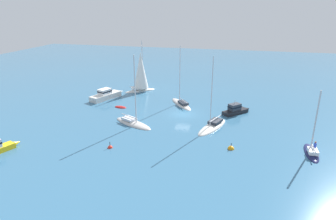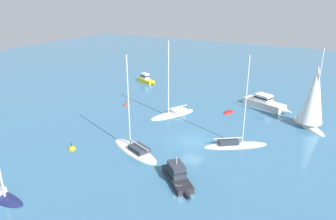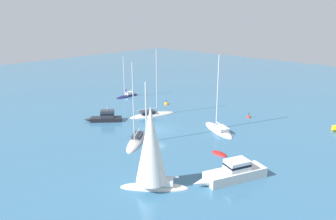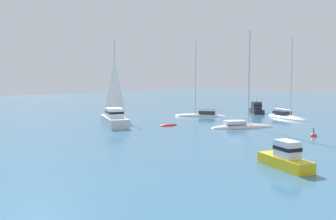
{
  "view_description": "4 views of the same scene",
  "coord_description": "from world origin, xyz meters",
  "px_view_note": "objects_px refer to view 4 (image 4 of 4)",
  "views": [
    {
      "loc": [
        47.23,
        9.29,
        17.85
      ],
      "look_at": [
        3.44,
        -1.78,
        1.75
      ],
      "focal_mm": 31.75,
      "sensor_mm": 36.0,
      "label": 1
    },
    {
      "loc": [
        -14.61,
        32.56,
        17.32
      ],
      "look_at": [
        4.7,
        -2.26,
        2.54
      ],
      "focal_mm": 34.3,
      "sensor_mm": 36.0,
      "label": 2
    },
    {
      "loc": [
        -32.43,
        -33.4,
        16.99
      ],
      "look_at": [
        2.0,
        -0.65,
        2.82
      ],
      "focal_mm": 35.89,
      "sensor_mm": 36.0,
      "label": 3
    },
    {
      "loc": [
        32.49,
        -41.94,
        5.97
      ],
      "look_at": [
        -3.32,
        -9.34,
        1.52
      ],
      "focal_mm": 40.62,
      "sensor_mm": 36.0,
      "label": 4
    }
  ],
  "objects_px": {
    "skiff": "(168,126)",
    "sloop": "(242,126)",
    "sailboat": "(286,117)",
    "sailboat_1": "(201,115)",
    "powerboat_1": "(114,119)",
    "cabin_cruiser": "(284,157)",
    "channel_buoy": "(313,136)",
    "powerboat": "(256,109)",
    "ketch": "(114,89)"
  },
  "relations": [
    {
      "from": "skiff",
      "to": "sloop",
      "type": "distance_m",
      "value": 8.53
    },
    {
      "from": "sailboat",
      "to": "channel_buoy",
      "type": "xyz_separation_m",
      "value": [
        10.24,
        -12.36,
        -0.12
      ]
    },
    {
      "from": "skiff",
      "to": "powerboat_1",
      "type": "relative_size",
      "value": 0.3
    },
    {
      "from": "sailboat",
      "to": "cabin_cruiser",
      "type": "bearing_deg",
      "value": -38.63
    },
    {
      "from": "sailboat",
      "to": "cabin_cruiser",
      "type": "distance_m",
      "value": 29.7
    },
    {
      "from": "powerboat_1",
      "to": "sloop",
      "type": "bearing_deg",
      "value": -116.98
    },
    {
      "from": "sailboat_1",
      "to": "ketch",
      "type": "height_order",
      "value": "sailboat_1"
    },
    {
      "from": "sloop",
      "to": "channel_buoy",
      "type": "relative_size",
      "value": 9.79
    },
    {
      "from": "sailboat",
      "to": "skiff",
      "type": "relative_size",
      "value": 4.58
    },
    {
      "from": "sloop",
      "to": "powerboat_1",
      "type": "height_order",
      "value": "sloop"
    },
    {
      "from": "sloop",
      "to": "channel_buoy",
      "type": "distance_m",
      "value": 8.59
    },
    {
      "from": "cabin_cruiser",
      "to": "powerboat_1",
      "type": "height_order",
      "value": "powerboat_1"
    },
    {
      "from": "skiff",
      "to": "powerboat_1",
      "type": "distance_m",
      "value": 6.55
    },
    {
      "from": "skiff",
      "to": "powerboat_1",
      "type": "bearing_deg",
      "value": 146.07
    },
    {
      "from": "cabin_cruiser",
      "to": "sailboat_1",
      "type": "xyz_separation_m",
      "value": [
        -24.58,
        18.76,
        -0.49
      ]
    },
    {
      "from": "powerboat",
      "to": "channel_buoy",
      "type": "relative_size",
      "value": 4.43
    },
    {
      "from": "sailboat",
      "to": "channel_buoy",
      "type": "bearing_deg",
      "value": -29.11
    },
    {
      "from": "ketch",
      "to": "channel_buoy",
      "type": "relative_size",
      "value": 9.58
    },
    {
      "from": "powerboat_1",
      "to": "channel_buoy",
      "type": "bearing_deg",
      "value": -131.54
    },
    {
      "from": "sailboat_1",
      "to": "channel_buoy",
      "type": "distance_m",
      "value": 20.64
    },
    {
      "from": "ketch",
      "to": "channel_buoy",
      "type": "bearing_deg",
      "value": -120.3
    },
    {
      "from": "sloop",
      "to": "channel_buoy",
      "type": "bearing_deg",
      "value": -62.42
    },
    {
      "from": "sailboat",
      "to": "sailboat_1",
      "type": "xyz_separation_m",
      "value": [
        -9.67,
        -6.93,
        0.04
      ]
    },
    {
      "from": "ketch",
      "to": "cabin_cruiser",
      "type": "bearing_deg",
      "value": -145.6
    },
    {
      "from": "sailboat",
      "to": "skiff",
      "type": "height_order",
      "value": "sailboat"
    },
    {
      "from": "cabin_cruiser",
      "to": "sloop",
      "type": "relative_size",
      "value": 0.46
    },
    {
      "from": "sailboat",
      "to": "sloop",
      "type": "relative_size",
      "value": 1.01
    },
    {
      "from": "sailboat_1",
      "to": "ketch",
      "type": "distance_m",
      "value": 13.09
    },
    {
      "from": "sloop",
      "to": "sailboat_1",
      "type": "distance_m",
      "value": 12.57
    },
    {
      "from": "powerboat",
      "to": "channel_buoy",
      "type": "height_order",
      "value": "powerboat"
    },
    {
      "from": "powerboat",
      "to": "powerboat_1",
      "type": "distance_m",
      "value": 25.48
    },
    {
      "from": "ketch",
      "to": "powerboat",
      "type": "bearing_deg",
      "value": -65.47
    },
    {
      "from": "sailboat_1",
      "to": "sloop",
      "type": "bearing_deg",
      "value": 118.48
    },
    {
      "from": "skiff",
      "to": "channel_buoy",
      "type": "xyz_separation_m",
      "value": [
        15.5,
        5.03,
        0.01
      ]
    },
    {
      "from": "powerboat",
      "to": "sloop",
      "type": "bearing_deg",
      "value": 162.47
    },
    {
      "from": "cabin_cruiser",
      "to": "sailboat",
      "type": "bearing_deg",
      "value": -38.45
    },
    {
      "from": "sailboat",
      "to": "ketch",
      "type": "relative_size",
      "value": 1.03
    },
    {
      "from": "sailboat",
      "to": "sloop",
      "type": "xyz_separation_m",
      "value": [
        1.65,
        -12.39,
        0.04
      ]
    },
    {
      "from": "skiff",
      "to": "powerboat",
      "type": "relative_size",
      "value": 0.49
    },
    {
      "from": "channel_buoy",
      "to": "sailboat",
      "type": "bearing_deg",
      "value": 129.64
    },
    {
      "from": "sloop",
      "to": "powerboat_1",
      "type": "xyz_separation_m",
      "value": [
        -11.33,
        -9.78,
        0.62
      ]
    },
    {
      "from": "ketch",
      "to": "powerboat_1",
      "type": "relative_size",
      "value": 1.35
    },
    {
      "from": "sailboat",
      "to": "powerboat_1",
      "type": "distance_m",
      "value": 24.2
    },
    {
      "from": "sloop",
      "to": "ketch",
      "type": "height_order",
      "value": "sloop"
    },
    {
      "from": "sloop",
      "to": "ketch",
      "type": "xyz_separation_m",
      "value": [
        -18.3,
        -4.92,
        3.85
      ]
    },
    {
      "from": "skiff",
      "to": "sloop",
      "type": "height_order",
      "value": "sloop"
    },
    {
      "from": "cabin_cruiser",
      "to": "sailboat_1",
      "type": "bearing_deg",
      "value": -15.93
    },
    {
      "from": "sailboat_1",
      "to": "powerboat",
      "type": "relative_size",
      "value": 2.18
    },
    {
      "from": "sailboat_1",
      "to": "sailboat",
      "type": "bearing_deg",
      "value": 179.86
    },
    {
      "from": "sailboat_1",
      "to": "ketch",
      "type": "bearing_deg",
      "value": 20.36
    }
  ]
}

